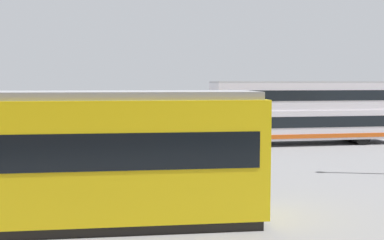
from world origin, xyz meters
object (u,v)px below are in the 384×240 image
(double_decker_bus, at_px, (304,112))
(pedestrian_near_railing, at_px, (132,148))
(pedestrian_crossing, at_px, (215,145))
(info_sign, at_px, (46,128))

(double_decker_bus, distance_m, pedestrian_near_railing, 12.54)
(pedestrian_crossing, height_order, info_sign, info_sign)
(pedestrian_near_railing, distance_m, pedestrian_crossing, 3.67)
(double_decker_bus, bearing_deg, info_sign, 31.15)
(pedestrian_near_railing, relative_size, info_sign, 0.65)
(double_decker_bus, xyz_separation_m, pedestrian_near_railing, (9.54, 8.08, -0.98))
(double_decker_bus, height_order, info_sign, double_decker_bus)
(pedestrian_crossing, xyz_separation_m, info_sign, (7.23, 0.50, 0.79))
(double_decker_bus, bearing_deg, pedestrian_near_railing, 40.27)
(pedestrian_near_railing, bearing_deg, info_sign, -2.08)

